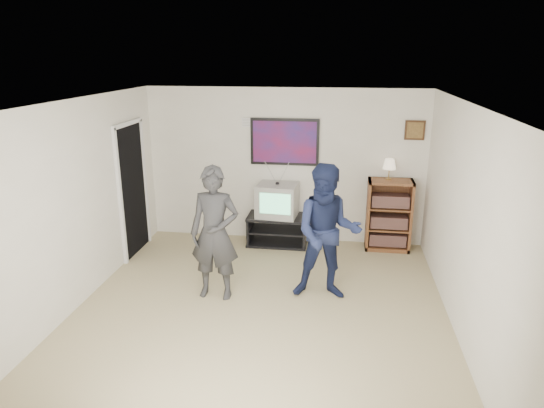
% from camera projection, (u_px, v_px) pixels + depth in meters
% --- Properties ---
extents(room_shell, '(4.51, 5.00, 2.51)m').
position_uv_depth(room_shell, '(264.00, 206.00, 5.83)').
color(room_shell, '#97865F').
rests_on(room_shell, ground).
extents(media_stand, '(0.97, 0.54, 0.48)m').
position_uv_depth(media_stand, '(278.00, 230.00, 7.92)').
color(media_stand, black).
rests_on(media_stand, room_shell).
extents(crt_television, '(0.67, 0.58, 0.53)m').
position_uv_depth(crt_television, '(277.00, 200.00, 7.77)').
color(crt_television, '#A1A29D').
rests_on(crt_television, media_stand).
extents(bookshelf, '(0.69, 0.39, 1.13)m').
position_uv_depth(bookshelf, '(389.00, 215.00, 7.63)').
color(bookshelf, brown).
rests_on(bookshelf, room_shell).
extents(table_lamp, '(0.20, 0.20, 0.33)m').
position_uv_depth(table_lamp, '(389.00, 169.00, 7.46)').
color(table_lamp, beige).
rests_on(table_lamp, bookshelf).
extents(person_tall, '(0.64, 0.43, 1.71)m').
position_uv_depth(person_tall, '(215.00, 233.00, 6.04)').
color(person_tall, '#2C2C2E').
rests_on(person_tall, room_shell).
extents(person_short, '(0.88, 0.70, 1.74)m').
position_uv_depth(person_short, '(327.00, 233.00, 6.01)').
color(person_short, '#182043').
rests_on(person_short, room_shell).
extents(controller_left, '(0.06, 0.12, 0.03)m').
position_uv_depth(controller_left, '(214.00, 199.00, 6.17)').
color(controller_left, white).
rests_on(controller_left, person_tall).
extents(controller_right, '(0.07, 0.14, 0.04)m').
position_uv_depth(controller_right, '(325.00, 216.00, 6.17)').
color(controller_right, white).
rests_on(controller_right, person_short).
extents(poster, '(1.10, 0.03, 0.75)m').
position_uv_depth(poster, '(285.00, 142.00, 7.72)').
color(poster, black).
rests_on(poster, room_shell).
extents(air_vent, '(0.28, 0.02, 0.14)m').
position_uv_depth(air_vent, '(251.00, 122.00, 7.71)').
color(air_vent, white).
rests_on(air_vent, room_shell).
extents(small_picture, '(0.30, 0.03, 0.30)m').
position_uv_depth(small_picture, '(415.00, 130.00, 7.39)').
color(small_picture, black).
rests_on(small_picture, room_shell).
extents(doorway, '(0.03, 0.85, 2.00)m').
position_uv_depth(doorway, '(132.00, 190.00, 7.39)').
color(doorway, black).
rests_on(doorway, room_shell).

